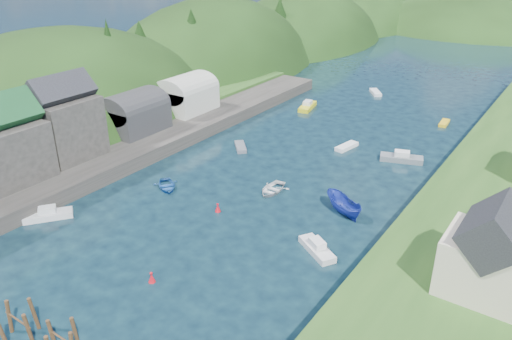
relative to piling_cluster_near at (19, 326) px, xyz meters
The scene contains 12 objects.
ground 51.79m from the piling_cluster_near, 87.54° to the left, with size 600.00×600.00×0.00m, color black.
hillside_left 88.35m from the piling_cluster_near, 119.14° to the left, with size 44.00×245.56×52.00m.
far_hills 176.19m from the piling_cluster_near, 88.88° to the left, with size 103.00×68.00×44.00m.
hill_trees 67.77m from the piling_cluster_near, 87.43° to the left, with size 90.85×146.63×11.93m.
quay_left 30.77m from the piling_cluster_near, 135.07° to the left, with size 12.00×110.00×2.00m, color #2D2B28.
terrace_left_grass 36.06m from the piling_cluster_near, 142.95° to the left, with size 12.00×110.00×2.50m, color #234719.
boat_sheds 47.33m from the piling_cluster_near, 120.28° to the left, with size 7.00×21.00×7.50m.
terrace_right 49.82m from the piling_cluster_near, 56.88° to the left, with size 16.00×120.00×2.40m, color #234719.
piling_cluster_near is the anchor object (origin of this frame).
channel_buoy_near 11.56m from the piling_cluster_near, 73.26° to the left, with size 0.70×0.70×1.10m.
channel_buoy_far 24.83m from the piling_cluster_near, 89.57° to the left, with size 0.70×0.70×1.10m.
moored_boats 23.07m from the piling_cluster_near, 86.33° to the left, with size 34.74×94.22×2.22m.
Camera 1 is at (30.39, -16.16, 29.13)m, focal length 35.00 mm.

